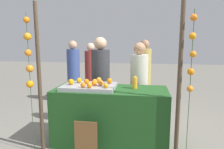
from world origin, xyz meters
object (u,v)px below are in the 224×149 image
object	(u,v)px
orange_0	(110,81)
vendor_right	(139,89)
stall_counter	(111,116)
juice_bottle	(135,83)
orange_1	(90,85)
chalkboard_sign	(86,141)
vendor_left	(101,86)

from	to	relation	value
orange_0	vendor_right	world-z (taller)	vendor_right
stall_counter	juice_bottle	xyz separation A→B (m)	(0.37, 0.08, 0.53)
orange_0	orange_1	bearing A→B (deg)	-122.76
orange_0	chalkboard_sign	xyz separation A→B (m)	(-0.21, -0.67, -0.71)
juice_bottle	orange_0	bearing A→B (deg)	176.08
stall_counter	vendor_right	world-z (taller)	vendor_right
juice_bottle	chalkboard_sign	bearing A→B (deg)	-133.93
orange_1	vendor_left	xyz separation A→B (m)	(-0.02, 0.87, -0.20)
stall_counter	orange_1	xyz separation A→B (m)	(-0.27, -0.26, 0.54)
stall_counter	orange_0	distance (m)	0.56
juice_bottle	chalkboard_sign	distance (m)	1.13
stall_counter	vendor_right	bearing A→B (deg)	56.75
juice_bottle	chalkboard_sign	size ratio (longest dim) A/B	0.34
vendor_right	orange_0	bearing A→B (deg)	-130.15
chalkboard_sign	vendor_right	world-z (taller)	vendor_right
chalkboard_sign	juice_bottle	bearing A→B (deg)	46.07
chalkboard_sign	vendor_right	distance (m)	1.46
orange_0	juice_bottle	distance (m)	0.41
orange_1	juice_bottle	world-z (taller)	juice_bottle
orange_1	vendor_right	distance (m)	1.16
orange_1	vendor_left	distance (m)	0.89
stall_counter	vendor_left	bearing A→B (deg)	114.98
juice_bottle	vendor_right	distance (m)	0.61
stall_counter	chalkboard_sign	size ratio (longest dim) A/B	3.09
vendor_left	vendor_right	world-z (taller)	vendor_left
stall_counter	vendor_right	xyz separation A→B (m)	(0.42, 0.64, 0.30)
orange_1	vendor_left	bearing A→B (deg)	91.30
stall_counter	juice_bottle	bearing A→B (deg)	11.71
orange_1	juice_bottle	xyz separation A→B (m)	(0.64, 0.33, -0.01)
vendor_left	orange_0	bearing A→B (deg)	-63.55
chalkboard_sign	vendor_left	distance (m)	1.28
juice_bottle	chalkboard_sign	world-z (taller)	juice_bottle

